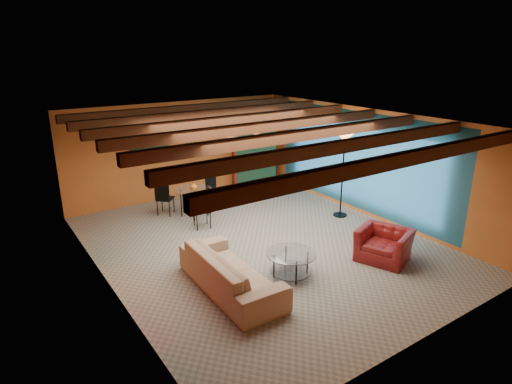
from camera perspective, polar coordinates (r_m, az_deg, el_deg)
room at (r=8.86m, az=0.33°, el=7.29°), size 6.52×8.01×2.71m
sofa at (r=7.73m, az=-3.36°, el=-10.39°), size 1.02×2.44×0.70m
armchair at (r=9.12m, az=16.52°, el=-6.66°), size 1.18×1.25×0.65m
coffee_table at (r=8.21m, az=4.62°, el=-9.50°), size 1.22×1.22×0.47m
dining_table at (r=10.99m, az=-8.16°, el=-0.76°), size 2.35×2.35×0.99m
armoire at (r=13.26m, az=-0.64°, el=5.14°), size 1.29×0.93×2.04m
floor_lamp at (r=10.96m, az=11.34°, el=2.21°), size 0.49×0.49×2.16m
ceiling_fan at (r=8.78m, az=0.74°, el=7.17°), size 1.50×1.50×0.44m
painting at (r=11.98m, az=-13.89°, el=6.23°), size 1.05×0.03×0.65m
potted_plant at (r=13.03m, az=-0.66°, el=10.47°), size 0.47×0.43×0.44m
vase at (r=10.82m, az=-8.29°, el=2.17°), size 0.22×0.22×0.19m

